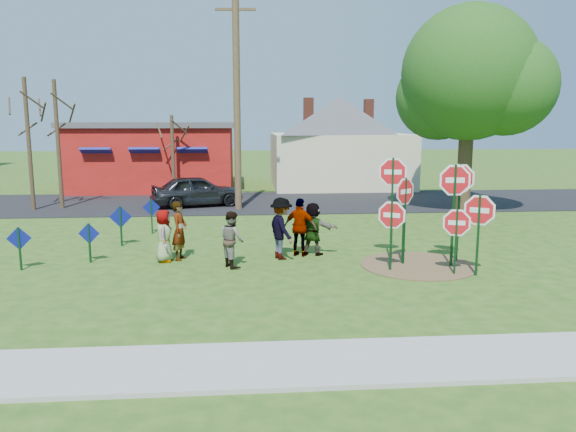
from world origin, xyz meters
The scene contains 29 objects.
ground centered at (0.00, 0.00, 0.00)m, with size 120.00×120.00×0.00m, color #284E16.
sidewalk centered at (0.00, -7.20, 0.04)m, with size 22.00×1.80×0.08m, color #9E9E99.
road centered at (0.00, 11.50, 0.02)m, with size 120.00×7.50×0.04m, color black.
dirt_patch centered at (4.50, -1.00, 0.01)m, with size 3.20×3.20×0.03m, color brown.
red_building centered at (-5.50, 17.99, 1.97)m, with size 9.40×7.69×3.90m.
cream_house centered at (5.50, 18.00, 2.92)m, with size 9.40×9.40×6.50m.
stop_sign_a centered at (3.59, -1.45, 1.38)m, with size 0.90×0.50×2.04m.
stop_sign_b centered at (3.89, -0.33, 2.28)m, with size 1.06×0.32×3.13m.
stop_sign_c centered at (5.77, -0.57, 2.09)m, with size 0.92×0.66×2.97m.
stop_sign_d centered at (5.39, -1.15, 2.17)m, with size 1.17×0.15×3.01m.
stop_sign_e centered at (5.17, -1.98, 1.27)m, with size 0.94×0.31×1.89m.
stop_sign_f centered at (5.72, -2.08, 1.59)m, with size 0.94×0.57×2.28m.
stop_sign_g centered at (4.12, -0.81, 1.82)m, with size 0.84×0.64×2.60m.
blue_diamond_a centered at (-6.40, -0.58, 0.74)m, with size 0.64×0.10×1.20m.
blue_diamond_b centered at (-4.74, 0.12, 0.71)m, with size 0.61×0.07×1.15m.
blue_diamond_c centered at (-4.30, 2.23, 0.80)m, with size 0.72×0.07×1.31m.
blue_diamond_d centered at (-3.63, 4.18, 0.78)m, with size 0.61×0.10×1.26m.
person_a centered at (-2.63, 0.05, 0.76)m, with size 0.74×0.48×1.51m, color #3E5486.
person_b centered at (-2.21, 0.25, 0.86)m, with size 0.63×0.41×1.72m, color #2E7A74.
person_c centered at (-0.68, -0.68, 0.78)m, with size 0.76×0.59×1.56m, color brown.
person_d centered at (0.74, 0.11, 0.91)m, with size 1.17×0.67×1.81m, color #313035.
person_e centered at (1.33, 0.41, 0.87)m, with size 1.02×0.43×1.75m, color #4E3461.
person_f centered at (1.73, 0.55, 0.80)m, with size 1.48×0.47×1.60m, color #1C4B27.
suv centered at (-2.49, 10.41, 0.76)m, with size 1.70×4.23×1.44m, color #313236.
utility_pole centered at (-0.57, 9.35, 5.22)m, with size 2.43×0.31×9.92m.
leafy_tree centered at (9.33, 7.56, 5.66)m, with size 6.19×5.65×8.80m.
bare_tree_west centered at (-9.77, 9.91, 3.80)m, with size 1.80×1.80×5.87m.
bare_tree_east centered at (-3.95, 13.65, 2.76)m, with size 1.80×1.80×4.27m.
bare_tree_mid centered at (-8.64, 10.28, 3.76)m, with size 1.80×1.80×5.81m.
Camera 1 is at (-0.36, -15.91, 4.03)m, focal length 35.00 mm.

